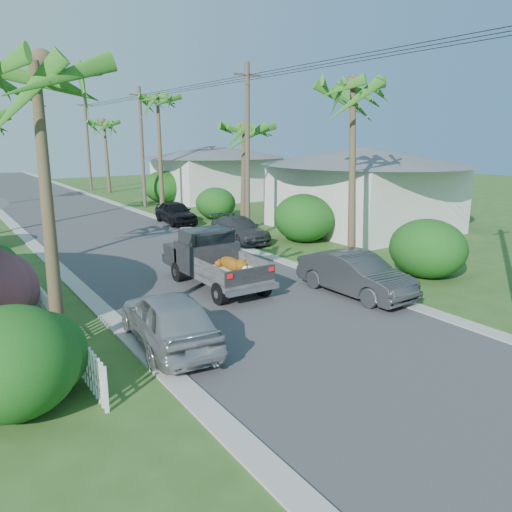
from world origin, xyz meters
TOP-DOWN VIEW (x-y plane):
  - ground at (0.00, 0.00)m, footprint 120.00×120.00m
  - road at (0.00, 25.00)m, footprint 8.00×100.00m
  - curb_left at (-4.30, 25.00)m, footprint 0.60×100.00m
  - curb_right at (4.30, 25.00)m, footprint 0.60×100.00m
  - pickup_truck at (0.01, 6.74)m, footprint 1.98×5.12m
  - parked_car_rn at (3.60, 2.85)m, footprint 1.76×4.55m
  - parked_car_rm at (5.00, 12.87)m, footprint 1.93×4.41m
  - parked_car_rf at (4.48, 19.78)m, footprint 1.92×4.22m
  - parked_car_ln at (-3.60, 2.35)m, footprint 2.26×4.59m
  - palm_l_a at (-6.20, 3.00)m, footprint 4.40×4.40m
  - palm_r_a at (6.30, 6.00)m, footprint 4.40×4.40m
  - palm_r_b at (6.60, 15.00)m, footprint 4.40×4.40m
  - palm_r_c at (6.20, 26.00)m, footprint 4.40×4.40m
  - palm_r_d at (6.50, 40.00)m, footprint 4.40×4.40m
  - shrub_l_a at (-7.50, 1.00)m, footprint 2.60×2.86m
  - shrub_r_a at (7.60, 3.00)m, footprint 2.80×3.08m
  - shrub_r_b at (7.80, 11.00)m, footprint 3.00×3.30m
  - shrub_r_c at (7.50, 20.00)m, footprint 2.60×2.86m
  - shrub_r_d at (8.00, 30.00)m, footprint 3.20×3.52m
  - picket_fence at (-6.00, 5.50)m, footprint 0.10×11.00m
  - house_right_near at (13.00, 12.00)m, footprint 8.00×9.00m
  - house_right_far at (13.00, 30.00)m, footprint 9.00×8.00m
  - utility_pole_b at (5.60, 13.00)m, footprint 1.60×0.26m
  - utility_pole_c at (5.60, 28.00)m, footprint 1.60×0.26m
  - utility_pole_d at (5.60, 43.00)m, footprint 1.60×0.26m

SIDE VIEW (x-z plane):
  - ground at x=0.00m, z-range 0.00..0.00m
  - road at x=0.00m, z-range 0.00..0.02m
  - curb_left at x=-4.30m, z-range 0.00..0.06m
  - curb_right at x=4.30m, z-range 0.00..0.06m
  - picket_fence at x=-6.00m, z-range 0.00..1.00m
  - parked_car_rm at x=5.00m, z-range 0.00..1.26m
  - parked_car_rf at x=4.48m, z-range 0.00..1.40m
  - parked_car_rn at x=3.60m, z-range 0.00..1.48m
  - parked_car_ln at x=-3.60m, z-range 0.00..1.51m
  - pickup_truck at x=0.01m, z-range -0.02..2.04m
  - shrub_r_c at x=7.50m, z-range 0.00..2.10m
  - shrub_l_a at x=-7.50m, z-range 0.00..2.20m
  - shrub_r_a at x=7.60m, z-range 0.00..2.30m
  - shrub_r_b at x=7.80m, z-range 0.00..2.50m
  - shrub_r_d at x=8.00m, z-range 0.00..2.60m
  - house_right_far at x=13.00m, z-range -0.18..4.42m
  - house_right_near at x=13.00m, z-range -0.18..4.62m
  - utility_pole_b at x=5.60m, z-range 0.10..9.10m
  - utility_pole_c at x=5.60m, z-range 0.10..9.10m
  - utility_pole_d at x=5.60m, z-range 0.10..9.10m
  - palm_r_b at x=6.60m, z-range 2.35..9.55m
  - palm_r_d at x=6.50m, z-range 2.73..10.74m
  - palm_l_a at x=-6.20m, z-range 2.83..11.04m
  - palm_r_a at x=6.30m, z-range 3.07..11.78m
  - palm_r_c at x=6.20m, z-range 3.41..12.81m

